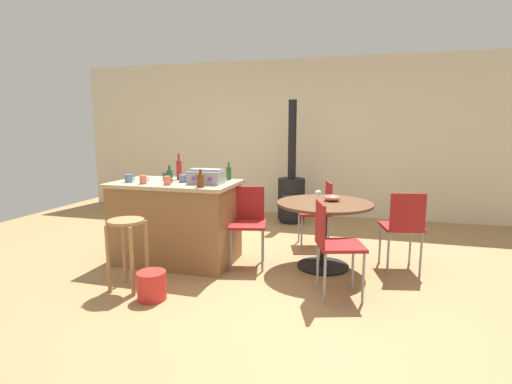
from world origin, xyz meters
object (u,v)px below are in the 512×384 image
object	(u,v)px
dining_table	(324,218)
bottle_0	(170,176)
bottle_3	(179,170)
wine_glass	(318,193)
wooden_stool	(127,239)
toolbox	(206,177)
folding_chair_left	(403,224)
plastic_bucket	(152,285)
folding_chair_near	(248,219)
serving_bowl	(332,198)
folding_chair_far	(333,241)
cup_0	(143,180)
cup_4	(167,181)
wood_stove	(291,192)
bottle_2	(201,180)
folding_chair_right	(319,209)
kitchen_island	(177,221)
cup_2	(129,178)
cup_1	(183,179)
cup_3	(166,176)

from	to	relation	value
dining_table	bottle_0	bearing A→B (deg)	-169.20
bottle_3	wine_glass	distance (m)	1.65
wooden_stool	toolbox	distance (m)	1.08
folding_chair_left	plastic_bucket	bearing A→B (deg)	-148.70
toolbox	bottle_0	distance (m)	0.43
folding_chair_near	toolbox	bearing A→B (deg)	-158.51
folding_chair_near	wooden_stool	bearing A→B (deg)	-132.42
bottle_3	serving_bowl	bearing A→B (deg)	5.33
serving_bowl	wine_glass	bearing A→B (deg)	-129.37
folding_chair_far	cup_0	xyz separation A→B (m)	(-2.08, 0.27, 0.45)
cup_4	folding_chair_far	bearing A→B (deg)	-8.16
toolbox	plastic_bucket	size ratio (longest dim) A/B	1.39
wood_stove	bottle_2	world-z (taller)	wood_stove
dining_table	plastic_bucket	bearing A→B (deg)	-138.41
toolbox	bottle_0	bearing A→B (deg)	-175.65
folding_chair_far	bottle_3	bearing A→B (deg)	159.82
wooden_stool	cup_4	size ratio (longest dim) A/B	6.23
wood_stove	toolbox	size ratio (longest dim) A/B	5.44
folding_chair_right	wood_stove	distance (m)	1.32
kitchen_island	toolbox	distance (m)	0.68
toolbox	cup_0	bearing A→B (deg)	-164.35
kitchen_island	cup_2	distance (m)	0.72
bottle_2	wooden_stool	bearing A→B (deg)	-132.32
kitchen_island	folding_chair_near	xyz separation A→B (m)	(0.83, 0.11, 0.05)
folding_chair_left	wine_glass	bearing A→B (deg)	-169.08
cup_0	folding_chair_far	bearing A→B (deg)	-7.32
wooden_stool	dining_table	bearing A→B (deg)	32.53
toolbox	serving_bowl	world-z (taller)	toolbox
bottle_3	cup_0	world-z (taller)	bottle_3
kitchen_island	cup_2	world-z (taller)	cup_2
cup_4	cup_0	bearing A→B (deg)	177.74
cup_1	cup_2	xyz separation A→B (m)	(-0.59, -0.17, 0.00)
toolbox	wine_glass	xyz separation A→B (m)	(1.20, 0.23, -0.17)
bottle_0	bottle_3	bearing A→B (deg)	92.47
folding_chair_near	wood_stove	size ratio (longest dim) A/B	0.44
folding_chair_left	bottle_2	size ratio (longest dim) A/B	4.71
dining_table	cup_4	size ratio (longest dim) A/B	9.44
serving_bowl	folding_chair_right	bearing A→B (deg)	107.11
folding_chair_far	toolbox	bearing A→B (deg)	162.25
folding_chair_far	bottle_0	distance (m)	1.95
folding_chair_far	serving_bowl	xyz separation A→B (m)	(-0.08, 0.85, 0.24)
bottle_3	bottle_0	bearing A→B (deg)	-87.53
cup_1	bottle_2	bearing A→B (deg)	-41.02
folding_chair_near	wood_stove	distance (m)	2.11
wood_stove	plastic_bucket	world-z (taller)	wood_stove
folding_chair_right	bottle_3	bearing A→B (deg)	-150.89
cup_0	bottle_3	bearing A→B (deg)	61.23
wooden_stool	cup_3	distance (m)	1.09
folding_chair_far	wooden_stool	bearing A→B (deg)	-169.04
wood_stove	wine_glass	size ratio (longest dim) A/B	13.73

